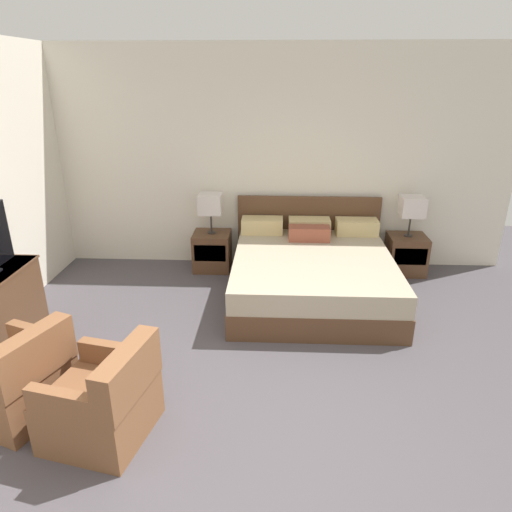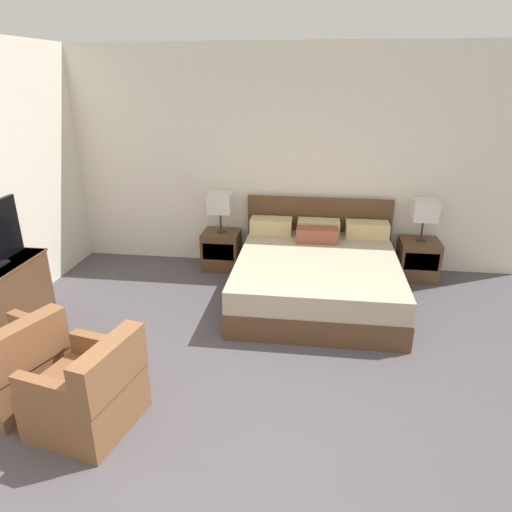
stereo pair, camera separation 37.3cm
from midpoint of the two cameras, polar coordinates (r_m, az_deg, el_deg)
ground_plane at (r=3.42m, az=-1.72°, el=-25.03°), size 11.13×11.13×0.00m
wall_back at (r=6.16m, az=3.82°, el=11.84°), size 6.61×0.06×2.88m
bed at (r=5.47m, az=9.54°, el=-2.33°), size 1.92×2.09×0.98m
nightstand_left at (r=6.25m, az=-2.64°, el=0.76°), size 0.49×0.44×0.52m
nightstand_right at (r=6.35m, az=21.18°, el=-0.40°), size 0.49×0.44×0.52m
table_lamp_left at (r=6.05m, az=-2.74°, el=6.60°), size 0.30×0.30×0.53m
table_lamp_right at (r=6.15m, az=22.00°, el=5.29°), size 0.30×0.30×0.53m
armchair_by_window at (r=4.18m, az=-25.82°, el=-12.60°), size 0.88×0.88×0.76m
armchair_companion at (r=3.70m, az=-17.31°, el=-16.12°), size 0.82×0.81×0.76m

